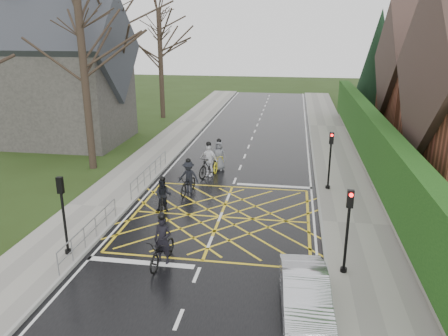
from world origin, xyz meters
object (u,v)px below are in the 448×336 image
(cyclist_front, at_px, (209,164))
(cyclist_lead, at_px, (219,159))
(cyclist_rear, at_px, (163,247))
(cyclist_back, at_px, (163,199))
(car, at_px, (305,295))
(cyclist_mid, at_px, (189,180))

(cyclist_front, height_order, cyclist_lead, cyclist_front)
(cyclist_rear, distance_m, cyclist_lead, 11.22)
(cyclist_back, bearing_deg, car, -54.70)
(cyclist_back, height_order, cyclist_lead, cyclist_lead)
(cyclist_rear, height_order, cyclist_front, cyclist_front)
(cyclist_mid, bearing_deg, cyclist_front, 87.56)
(cyclist_rear, relative_size, cyclist_mid, 1.06)
(cyclist_back, xyz_separation_m, car, (6.46, -6.79, -0.00))
(cyclist_rear, relative_size, cyclist_lead, 1.02)
(cyclist_rear, bearing_deg, cyclist_mid, 103.08)
(cyclist_back, height_order, cyclist_front, cyclist_front)
(cyclist_rear, relative_size, cyclist_front, 0.99)
(cyclist_mid, height_order, car, cyclist_mid)
(cyclist_back, distance_m, cyclist_mid, 2.68)
(car, bearing_deg, cyclist_lead, 105.81)
(cyclist_mid, relative_size, cyclist_lead, 0.96)
(cyclist_lead, distance_m, car, 14.28)
(cyclist_mid, bearing_deg, cyclist_rear, -75.76)
(cyclist_lead, bearing_deg, cyclist_front, -102.92)
(cyclist_rear, bearing_deg, cyclist_back, 113.52)
(cyclist_rear, relative_size, cyclist_back, 1.19)
(cyclist_mid, bearing_deg, cyclist_back, -94.67)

